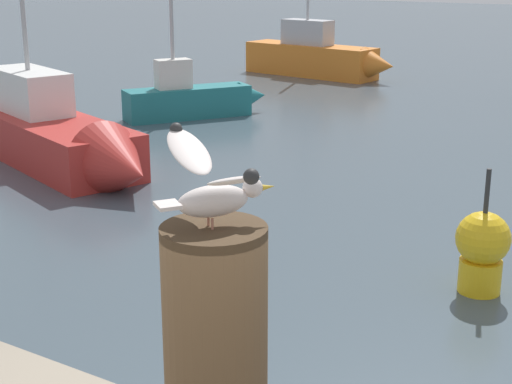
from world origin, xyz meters
name	(u,v)px	position (x,y,z in m)	size (l,w,h in m)	color
mooring_post	(216,361)	(0.60, -0.30, 2.06)	(0.34, 0.34, 0.93)	#4C3823
seagull	(214,185)	(0.60, -0.30, 2.66)	(0.62, 0.48, 0.27)	tan
boat_teal	(196,98)	(-8.08, 11.40, 0.42)	(2.33, 3.11, 3.75)	#1E7075
boat_orange	(320,57)	(-8.60, 18.25, 0.57)	(4.94, 1.62, 4.29)	orange
boat_red	(55,136)	(-7.64, 6.80, 0.50)	(6.04, 3.19, 3.92)	#B72D28
channel_buoy	(482,249)	(-0.05, 5.39, 0.48)	(0.56, 0.56, 1.33)	yellow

